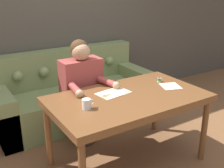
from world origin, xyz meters
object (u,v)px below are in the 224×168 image
at_px(scissors, 108,95).
at_px(thread_spool, 159,80).
at_px(mug, 87,104).
at_px(dining_table, 128,103).
at_px(person, 82,93).
at_px(couch, 73,95).

distance_m(scissors, thread_spool, 0.68).
xyz_separation_m(scissors, mug, (-0.31, -0.16, 0.04)).
relative_size(dining_table, person, 1.25).
distance_m(couch, person, 0.73).
xyz_separation_m(couch, mug, (-0.44, -1.28, 0.46)).
height_order(couch, mug, couch).
distance_m(scissors, mug, 0.35).
bearing_deg(thread_spool, couch, 116.39).
height_order(scissors, thread_spool, thread_spool).
height_order(couch, person, person).
relative_size(dining_table, scissors, 6.91).
relative_size(scissors, thread_spool, 4.82).
xyz_separation_m(couch, thread_spool, (0.54, -1.09, 0.44)).
xyz_separation_m(dining_table, person, (-0.20, 0.59, -0.06)).
xyz_separation_m(couch, scissors, (-0.13, -1.13, 0.42)).
distance_m(couch, scissors, 1.21).
bearing_deg(person, thread_spool, -31.84).
bearing_deg(thread_spool, person, 148.16).
relative_size(couch, person, 1.71).
distance_m(dining_table, person, 0.63).
bearing_deg(dining_table, thread_spool, 15.68).
bearing_deg(scissors, mug, -153.11).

